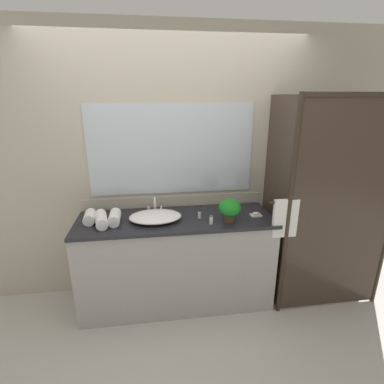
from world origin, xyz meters
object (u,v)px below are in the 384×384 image
at_px(sink_basin, 155,217).
at_px(amenity_bottle_shampoo, 211,220).
at_px(soap_dish, 256,214).
at_px(amenity_bottle_lotion, 200,214).
at_px(potted_plant, 230,209).
at_px(rolled_towel_near_edge, 90,217).
at_px(rolled_towel_middle, 101,220).
at_px(rolled_towel_far_edge, 115,218).
at_px(amenity_bottle_conditioner, 232,209).
at_px(faucet, 155,207).

height_order(sink_basin, amenity_bottle_shampoo, amenity_bottle_shampoo).
bearing_deg(soap_dish, amenity_bottle_lotion, 178.22).
height_order(potted_plant, rolled_towel_near_edge, potted_plant).
relative_size(potted_plant, amenity_bottle_shampoo, 2.61).
distance_m(rolled_towel_near_edge, rolled_towel_middle, 0.13).
distance_m(rolled_towel_near_edge, rolled_towel_far_edge, 0.22).
bearing_deg(rolled_towel_middle, amenity_bottle_conditioner, 4.61).
relative_size(amenity_bottle_conditioner, rolled_towel_near_edge, 0.52).
relative_size(faucet, amenity_bottle_lotion, 2.13).
distance_m(faucet, rolled_towel_middle, 0.52).
height_order(potted_plant, rolled_towel_middle, potted_plant).
distance_m(faucet, soap_dish, 0.96).
xyz_separation_m(amenity_bottle_lotion, rolled_towel_middle, (-0.87, -0.03, 0.01)).
bearing_deg(faucet, rolled_towel_middle, -154.67).
relative_size(faucet, soap_dish, 1.70).
relative_size(potted_plant, amenity_bottle_lotion, 2.62).
xyz_separation_m(faucet, amenity_bottle_shampoo, (0.48, -0.33, -0.02)).
bearing_deg(amenity_bottle_conditioner, sink_basin, -175.67).
bearing_deg(rolled_towel_near_edge, potted_plant, -6.55).
height_order(potted_plant, rolled_towel_far_edge, potted_plant).
height_order(potted_plant, amenity_bottle_shampoo, potted_plant).
distance_m(soap_dish, rolled_towel_far_edge, 1.29).
relative_size(soap_dish, rolled_towel_near_edge, 0.53).
bearing_deg(faucet, potted_plant, -24.00).
bearing_deg(sink_basin, rolled_towel_middle, -174.95).
relative_size(amenity_bottle_shampoo, rolled_towel_near_edge, 0.43).
height_order(amenity_bottle_conditioner, amenity_bottle_lotion, amenity_bottle_conditioner).
xyz_separation_m(amenity_bottle_shampoo, rolled_towel_middle, (-0.95, 0.11, 0.01)).
bearing_deg(rolled_towel_far_edge, soap_dish, -0.76).
distance_m(amenity_bottle_conditioner, amenity_bottle_lotion, 0.33).
bearing_deg(amenity_bottle_conditioner, potted_plant, -113.78).
height_order(sink_basin, rolled_towel_middle, rolled_towel_middle).
height_order(amenity_bottle_conditioner, rolled_towel_near_edge, rolled_towel_near_edge).
relative_size(sink_basin, amenity_bottle_lotion, 5.89).
relative_size(soap_dish, amenity_bottle_shampoo, 1.25).
distance_m(faucet, rolled_towel_near_edge, 0.59).
xyz_separation_m(amenity_bottle_lotion, rolled_towel_near_edge, (-0.98, 0.04, 0.01)).
bearing_deg(sink_basin, amenity_bottle_conditioner, 4.33).
height_order(potted_plant, amenity_bottle_conditioner, potted_plant).
distance_m(potted_plant, rolled_towel_far_edge, 1.02).
bearing_deg(rolled_towel_far_edge, faucet, 28.29).
distance_m(sink_basin, amenity_bottle_shampoo, 0.51).
relative_size(amenity_bottle_conditioner, amenity_bottle_lotion, 1.22).
distance_m(potted_plant, amenity_bottle_conditioner, 0.20).
bearing_deg(sink_basin, amenity_bottle_shampoo, -17.59).
bearing_deg(amenity_bottle_lotion, rolled_towel_near_edge, 177.57).
relative_size(amenity_bottle_lotion, rolled_towel_middle, 0.31).
distance_m(faucet, potted_plant, 0.72).
xyz_separation_m(faucet, rolled_towel_far_edge, (-0.36, -0.19, -0.01)).
distance_m(sink_basin, rolled_towel_middle, 0.47).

